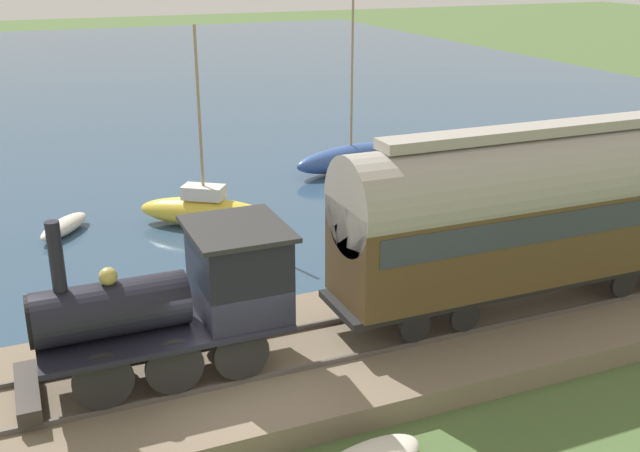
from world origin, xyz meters
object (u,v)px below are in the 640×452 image
Objects in this scene: steam_locomotive at (186,293)px; sailboat_blue at (351,156)px; passenger_coach at (534,206)px; sailboat_yellow at (205,210)px; rowboat_off_pier at (226,284)px; rowboat_near_shore at (421,202)px; rowboat_far_out at (64,226)px.

steam_locomotive is 17.86m from sailboat_blue.
passenger_coach is at bearing 160.98° from sailboat_blue.
sailboat_yellow is 5.56m from rowboat_off_pier.
rowboat_off_pier is 9.72m from rowboat_near_shore.
rowboat_near_shore is (-5.44, -0.31, -0.42)m from sailboat_blue.
rowboat_far_out is 1.07× the size of rowboat_near_shore.
sailboat_blue is at bearing -128.33° from rowboat_far_out.
rowboat_off_pier is (4.55, 6.47, -2.84)m from passenger_coach.
steam_locomotive is at bearing 132.55° from sailboat_blue.
sailboat_yellow reaches higher than rowboat_far_out.
passenger_coach is 1.55× the size of sailboat_yellow.
rowboat_off_pier is at bearing 75.42° from rowboat_near_shore.
steam_locomotive is 1.93× the size of rowboat_off_pier.
passenger_coach reaches higher than rowboat_off_pier.
sailboat_yellow is 4.66m from rowboat_far_out.
sailboat_blue is 4.07× the size of rowboat_near_shore.
passenger_coach is 1.11× the size of sailboat_blue.
rowboat_far_out is at bearing 28.73° from rowboat_off_pier.
rowboat_near_shore is at bearing -50.13° from steam_locomotive.
rowboat_far_out is (1.08, 4.52, -0.32)m from sailboat_yellow.
sailboat_blue is 3.28× the size of rowboat_off_pier.
sailboat_blue reaches higher than sailboat_yellow.
steam_locomotive is at bearing 134.80° from rowboat_far_out.
sailboat_yellow is at bearing 29.37° from passenger_coach.
passenger_coach is 11.79m from sailboat_yellow.
sailboat_blue is 12.50m from rowboat_far_out.
rowboat_near_shore is (-2.15, -12.37, -0.07)m from rowboat_far_out.
steam_locomotive reaches higher than rowboat_far_out.
sailboat_blue is at bearing -35.88° from steam_locomotive.
steam_locomotive is 0.59× the size of sailboat_blue.
passenger_coach is 4.22× the size of rowboat_far_out.
steam_locomotive is 0.53× the size of passenger_coach.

